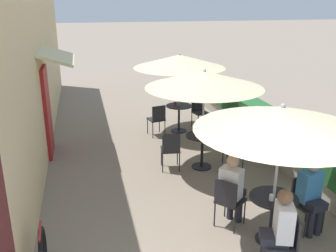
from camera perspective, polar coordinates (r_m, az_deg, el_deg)
name	(u,v)px	position (r m, az deg, el deg)	size (l,w,h in m)	color
cafe_facade_wall	(38,64)	(9.51, -19.20, 8.97)	(0.98, 14.02, 4.20)	#D6B784
planter_hedge	(241,112)	(10.74, 11.05, 2.18)	(0.60, 13.02, 1.01)	gray
patio_table_near	(272,210)	(5.99, 15.63, -12.25)	(0.72, 0.72, 0.75)	black
patio_umbrella_near	(282,119)	(5.40, 16.97, 1.08)	(2.47, 2.47, 2.19)	#B7B7BC
cafe_chair_near_left	(305,199)	(6.46, 20.13, -10.41)	(0.47, 0.47, 0.87)	#232328
seated_patron_near_left	(311,193)	(6.32, 21.00, -9.47)	(0.39, 0.45, 1.25)	#23232D
cafe_chair_near_right	(228,199)	(6.16, 9.20, -10.91)	(0.56, 0.56, 0.87)	#232328
seated_patron_near_right	(232,187)	(6.17, 9.77, -9.10)	(0.51, 0.50, 1.25)	#23232D
cafe_chair_near_back	(286,239)	(5.43, 17.58, -16.13)	(0.51, 0.51, 0.87)	#232328
seated_patron_near_back	(279,228)	(5.31, 16.54, -14.64)	(0.48, 0.44, 1.25)	#23232D
coffee_cup_near	(272,197)	(5.75, 15.50, -10.46)	(0.07, 0.07, 0.09)	white
patio_table_mid	(202,145)	(8.19, 5.23, -2.89)	(0.72, 0.72, 0.75)	black
patio_umbrella_mid	(204,79)	(7.78, 5.55, 7.07)	(2.47, 2.47, 2.19)	#B7B7BC
cafe_chair_mid_left	(171,148)	(8.03, 0.41, -3.36)	(0.45, 0.45, 0.87)	#232328
cafe_chair_mid_right	(233,143)	(8.42, 9.82, -2.56)	(0.45, 0.45, 0.87)	#232328
coffee_cup_mid	(206,135)	(8.02, 5.79, -1.32)	(0.07, 0.07, 0.09)	teal
patio_table_far	(179,113)	(10.42, 1.68, 1.96)	(0.72, 0.72, 0.75)	black
patio_umbrella_far	(179,61)	(10.10, 1.76, 9.85)	(2.47, 2.47, 2.19)	#B7B7BC
cafe_chair_far_left	(199,110)	(10.82, 4.77, 2.48)	(0.48, 0.48, 0.87)	#232328
cafe_chair_far_right	(157,118)	(10.06, -1.65, 1.28)	(0.48, 0.48, 0.87)	#232328
coffee_cup_far	(175,103)	(10.38, 1.10, 3.46)	(0.07, 0.07, 0.09)	#B73D3D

